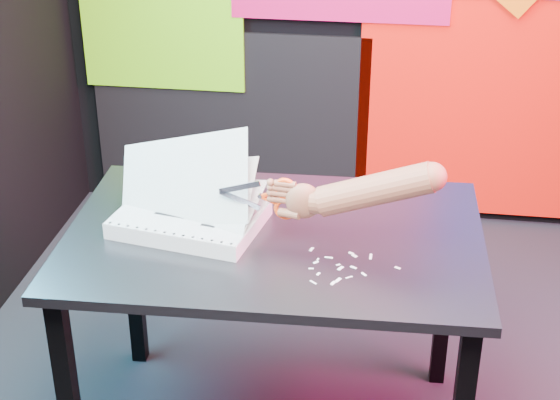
# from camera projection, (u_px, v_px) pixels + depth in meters

# --- Properties ---
(room) EXTENTS (3.01, 3.01, 2.71)m
(room) POSITION_uv_depth(u_px,v_px,m) (393.00, 23.00, 2.24)
(room) COLOR black
(room) RESTS_ON ground
(backdrop) EXTENTS (2.88, 0.05, 2.08)m
(backdrop) POSITION_uv_depth(u_px,v_px,m) (411.00, 22.00, 3.70)
(backdrop) COLOR red
(backdrop) RESTS_ON ground
(work_table) EXTENTS (1.22, 0.83, 0.75)m
(work_table) POSITION_uv_depth(u_px,v_px,m) (274.00, 260.00, 2.51)
(work_table) COLOR black
(work_table) RESTS_ON ground
(printout_stack) EXTENTS (0.45, 0.37, 0.30)m
(printout_stack) POSITION_uv_depth(u_px,v_px,m) (190.00, 217.00, 2.49)
(printout_stack) COLOR silver
(printout_stack) RESTS_ON work_table
(scissors) EXTENTS (0.22, 0.03, 0.13)m
(scissors) POSITION_uv_depth(u_px,v_px,m) (280.00, 198.00, 2.36)
(scissors) COLOR #9CA0B5
(scissors) RESTS_ON printout_stack
(hand_forearm) EXTENTS (0.47, 0.12, 0.21)m
(hand_forearm) POSITION_uv_depth(u_px,v_px,m) (363.00, 191.00, 2.28)
(hand_forearm) COLOR brown
(hand_forearm) RESTS_ON work_table
(paper_clippings) EXTENTS (0.26, 0.19, 0.00)m
(paper_clippings) POSITION_uv_depth(u_px,v_px,m) (342.00, 266.00, 2.30)
(paper_clippings) COLOR silver
(paper_clippings) RESTS_ON work_table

